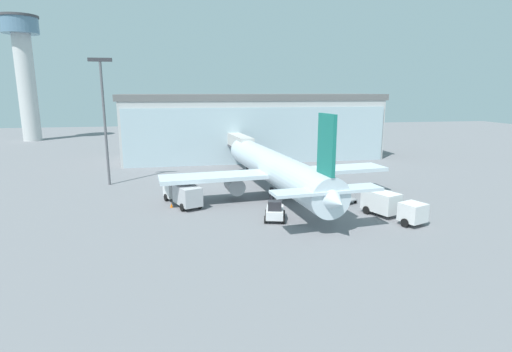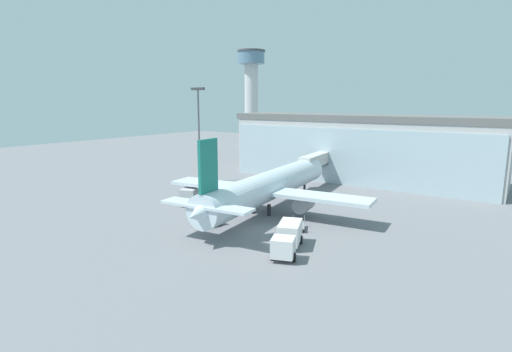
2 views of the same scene
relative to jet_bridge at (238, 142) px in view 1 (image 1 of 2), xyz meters
name	(u,v)px [view 1 (image 1 of 2)]	position (x,y,z in m)	size (l,w,h in m)	color
ground	(309,212)	(4.49, -27.90, -4.63)	(240.00, 240.00, 0.00)	slate
terminal_building	(253,127)	(4.49, 9.97, 1.84)	(51.87, 13.83, 12.93)	#B2B2B2
jet_bridge	(238,142)	(0.00, 0.00, 0.00)	(3.76, 13.15, 6.01)	beige
control_tower	(24,64)	(-50.95, 49.80, 15.83)	(9.60, 9.60, 32.86)	silver
apron_light_mast	(104,111)	(-20.46, -9.58, 6.13)	(3.20, 0.40, 18.05)	#59595E
airplane	(276,169)	(2.30, -19.85, -1.03)	(30.24, 36.57, 11.52)	silver
catering_truck	(183,193)	(-9.73, -22.36, -3.16)	(4.87, 7.58, 2.65)	silver
fuel_truck	(391,205)	(12.49, -31.45, -3.16)	(4.71, 7.60, 2.65)	silver
baggage_cart	(344,198)	(10.00, -24.71, -4.13)	(2.69, 3.22, 1.50)	gray
pushback_tug	(275,212)	(-0.07, -30.08, -3.66)	(2.83, 3.54, 2.30)	silver
safety_cone_nose	(279,213)	(0.79, -28.58, -4.35)	(0.36, 0.36, 0.55)	orange
safety_cone_wingtip	(171,205)	(-11.10, -23.22, -4.35)	(0.36, 0.36, 0.55)	orange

